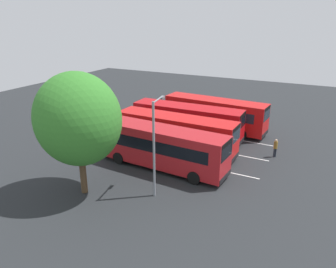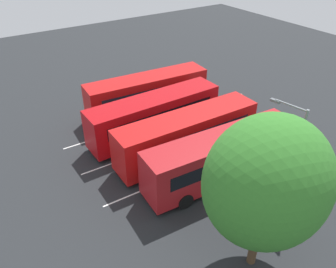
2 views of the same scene
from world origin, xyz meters
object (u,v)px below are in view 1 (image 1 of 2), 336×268
(bus_center_left, at_px, (176,133))
(bus_far_right, at_px, (215,114))
(bus_far_left, at_px, (162,146))
(pedestrian, at_px, (275,147))
(street_lamp, at_px, (155,142))
(depot_tree, at_px, (78,119))
(bus_center_right, at_px, (187,121))

(bus_center_left, bearing_deg, bus_far_right, 83.04)
(bus_far_left, relative_size, pedestrian, 6.65)
(pedestrian, height_order, street_lamp, street_lamp)
(bus_center_left, bearing_deg, depot_tree, -104.89)
(bus_far_left, xyz_separation_m, pedestrian, (7.78, 6.36, -0.88))
(pedestrian, bearing_deg, bus_center_right, 42.31)
(bus_center_left, bearing_deg, street_lamp, -74.01)
(bus_center_left, relative_size, street_lamp, 1.65)
(bus_center_left, relative_size, bus_far_right, 0.99)
(bus_far_left, height_order, pedestrian, bus_far_left)
(street_lamp, bearing_deg, depot_tree, 103.35)
(bus_far_right, distance_m, street_lamp, 14.81)
(pedestrian, height_order, depot_tree, depot_tree)
(bus_center_right, height_order, pedestrian, bus_center_right)
(bus_far_right, relative_size, depot_tree, 1.31)
(bus_far_left, height_order, bus_center_right, same)
(bus_center_left, distance_m, depot_tree, 10.23)
(bus_far_left, relative_size, depot_tree, 1.31)
(bus_center_left, xyz_separation_m, bus_center_right, (-0.50, 3.65, 0.00))
(bus_far_left, distance_m, bus_center_right, 7.06)
(bus_far_left, bearing_deg, bus_far_right, 89.76)
(bus_far_right, xyz_separation_m, pedestrian, (7.08, -4.40, -0.88))
(depot_tree, bearing_deg, street_lamp, 23.68)
(bus_far_right, xyz_separation_m, street_lamp, (0.88, -14.65, 2.00))
(bus_center_right, bearing_deg, bus_far_right, 66.74)
(pedestrian, bearing_deg, bus_center_left, 66.89)
(bus_center_left, bearing_deg, pedestrian, 21.39)
(pedestrian, distance_m, depot_tree, 16.89)
(bus_center_right, xyz_separation_m, bus_far_right, (1.55, 3.76, 0.00))
(pedestrian, xyz_separation_m, depot_tree, (-10.78, -12.25, 4.36))
(street_lamp, bearing_deg, pedestrian, -41.52)
(bus_center_right, height_order, street_lamp, street_lamp)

